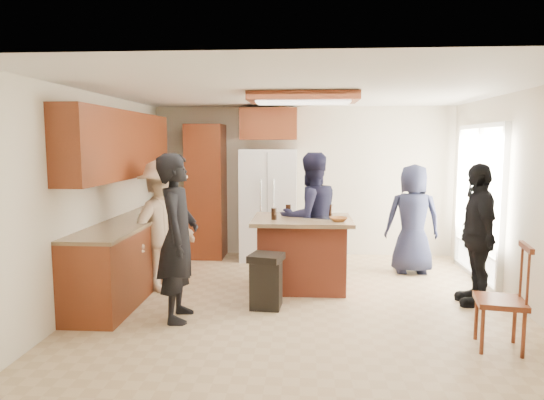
# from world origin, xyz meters

# --- Properties ---
(person_front_left) EXTENTS (0.52, 0.69, 1.79)m
(person_front_left) POSITION_xyz_m (-1.32, -0.68, 0.90)
(person_front_left) COLOR black
(person_front_left) RESTS_ON ground
(person_behind_left) EXTENTS (1.01, 0.86, 1.77)m
(person_behind_left) POSITION_xyz_m (0.11, 0.85, 0.89)
(person_behind_left) COLOR #181930
(person_behind_left) RESTS_ON ground
(person_behind_right) EXTENTS (0.79, 0.53, 1.60)m
(person_behind_right) POSITION_xyz_m (1.60, 1.39, 0.80)
(person_behind_right) COLOR #1A1E34
(person_behind_right) RESTS_ON ground
(person_side_right) EXTENTS (0.56, 1.01, 1.67)m
(person_side_right) POSITION_xyz_m (2.05, 0.04, 0.84)
(person_side_right) COLOR black
(person_side_right) RESTS_ON ground
(person_counter) EXTENTS (0.92, 1.20, 1.69)m
(person_counter) POSITION_xyz_m (-1.77, 0.32, 0.85)
(person_counter) COLOR tan
(person_counter) RESTS_ON ground
(left_cabinetry) EXTENTS (0.64, 3.00, 2.30)m
(left_cabinetry) POSITION_xyz_m (-2.24, 0.40, 0.96)
(left_cabinetry) COLOR maroon
(left_cabinetry) RESTS_ON ground
(back_wall_units) EXTENTS (1.80, 0.60, 2.45)m
(back_wall_units) POSITION_xyz_m (-1.33, 2.20, 1.38)
(back_wall_units) COLOR maroon
(back_wall_units) RESTS_ON ground
(refrigerator) EXTENTS (0.90, 0.76, 1.80)m
(refrigerator) POSITION_xyz_m (-0.55, 2.12, 0.90)
(refrigerator) COLOR white
(refrigerator) RESTS_ON ground
(kitchen_island) EXTENTS (1.28, 1.03, 0.93)m
(kitchen_island) POSITION_xyz_m (-0.00, 0.55, 0.47)
(kitchen_island) COLOR #A5432A
(kitchen_island) RESTS_ON ground
(island_items) EXTENTS (0.98, 0.68, 0.15)m
(island_items) POSITION_xyz_m (0.22, 0.47, 0.97)
(island_items) COLOR silver
(island_items) RESTS_ON kitchen_island
(trash_bin) EXTENTS (0.44, 0.44, 0.63)m
(trash_bin) POSITION_xyz_m (-0.41, -0.26, 0.32)
(trash_bin) COLOR black
(trash_bin) RESTS_ON ground
(spindle_chair) EXTENTS (0.49, 0.49, 0.99)m
(spindle_chair) POSITION_xyz_m (1.86, -1.25, 0.45)
(spindle_chair) COLOR maroon
(spindle_chair) RESTS_ON ground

